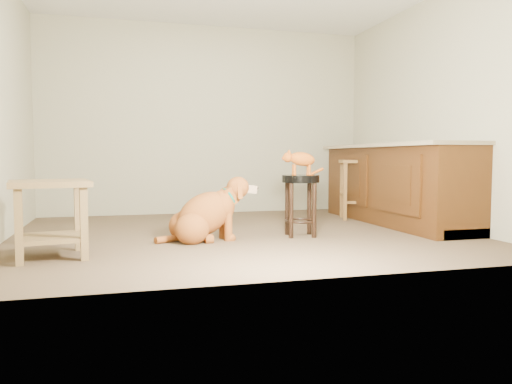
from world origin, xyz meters
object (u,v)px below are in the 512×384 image
object	(u,v)px
padded_stool	(301,193)
side_table	(50,207)
wood_stool	(356,188)
tabby_kitten	(300,160)
golden_retriever	(205,215)

from	to	relation	value
padded_stool	side_table	xyz separation A→B (m)	(-2.25, -0.48, -0.03)
wood_stool	tabby_kitten	world-z (taller)	tabby_kitten
wood_stool	side_table	distance (m)	3.78
golden_retriever	side_table	bearing A→B (deg)	-167.61
padded_stool	wood_stool	size ratio (longest dim) A/B	0.81
side_table	golden_retriever	distance (m)	1.38
padded_stool	golden_retriever	world-z (taller)	padded_stool
wood_stool	golden_retriever	bearing A→B (deg)	-151.62
padded_stool	side_table	bearing A→B (deg)	-167.97
wood_stool	tabby_kitten	bearing A→B (deg)	-136.50
side_table	tabby_kitten	world-z (taller)	tabby_kitten
wood_stool	golden_retriever	distance (m)	2.42
golden_retriever	tabby_kitten	world-z (taller)	tabby_kitten
padded_stool	wood_stool	bearing A→B (deg)	43.81
side_table	golden_retriever	world-z (taller)	side_table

